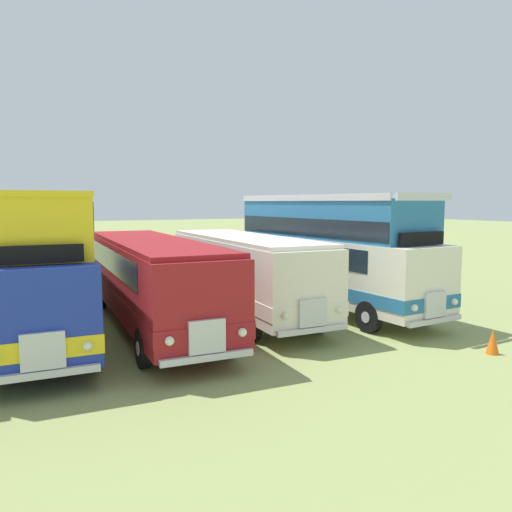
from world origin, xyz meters
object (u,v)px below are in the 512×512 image
object	(u,v)px
bus_sixth_in_row	(151,276)
cone_near_end	(493,341)
bus_eighth_in_row	(329,250)
bus_seventh_in_row	(243,269)
bus_fifth_in_row	(36,259)

from	to	relation	value
bus_sixth_in_row	cone_near_end	distance (m)	10.73
bus_sixth_in_row	bus_eighth_in_row	xyz separation A→B (m)	(7.04, -0.40, 0.60)
bus_seventh_in_row	bus_eighth_in_row	world-z (taller)	bus_eighth_in_row
bus_eighth_in_row	cone_near_end	xyz separation A→B (m)	(0.60, -7.01, -2.00)
bus_eighth_in_row	cone_near_end	size ratio (longest dim) A/B	14.48
bus_fifth_in_row	bus_eighth_in_row	distance (m)	10.58
bus_sixth_in_row	cone_near_end	bearing A→B (deg)	-44.10
cone_near_end	bus_seventh_in_row	bearing A→B (deg)	118.79
bus_fifth_in_row	bus_seventh_in_row	distance (m)	7.09
bus_seventh_in_row	bus_eighth_in_row	xyz separation A→B (m)	(3.52, -0.49, 0.61)
bus_fifth_in_row	cone_near_end	bearing A→B (deg)	-34.48
bus_seventh_in_row	cone_near_end	xyz separation A→B (m)	(4.12, -7.49, -1.39)
bus_seventh_in_row	cone_near_end	bearing A→B (deg)	-61.21
cone_near_end	bus_eighth_in_row	bearing A→B (deg)	94.90
bus_sixth_in_row	cone_near_end	world-z (taller)	bus_sixth_in_row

